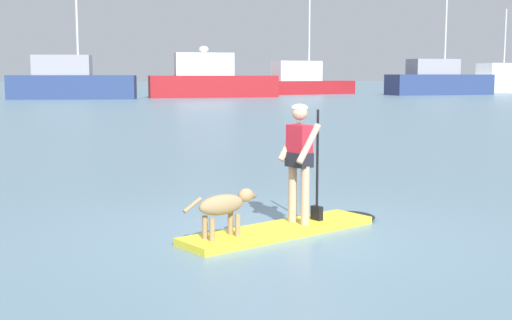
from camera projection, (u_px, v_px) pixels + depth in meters
The scene contains 9 objects.
ground_plane at pixel (280, 234), 9.22m from camera, with size 400.00×400.00×0.00m, color slate.
paddleboard at pixel (292, 228), 9.36m from camera, with size 3.28×1.76×0.10m.
person_paddler at pixel (300, 155), 9.32m from camera, with size 0.67×0.58×1.67m.
dog at pixel (224, 206), 8.58m from camera, with size 1.09×0.47×0.59m.
moored_boat_port at pixel (70, 82), 59.69m from camera, with size 11.32×5.12×12.94m.
moored_boat_center at pixel (211, 81), 64.20m from camera, with size 12.37×4.01×4.85m.
moored_boat_far_port at pixel (302, 82), 74.67m from camera, with size 12.04×4.75×10.37m.
moored_boat_far_starboard at pixel (438, 81), 72.77m from camera, with size 11.61×3.74×12.26m.
moored_boat_outer at pixel (498, 81), 83.89m from camera, with size 10.10×5.39×10.20m.
Camera 1 is at (-3.21, -8.44, 2.16)m, focal length 47.34 mm.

